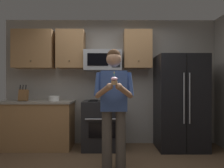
{
  "coord_description": "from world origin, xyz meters",
  "views": [
    {
      "loc": [
        0.01,
        -2.82,
        1.25
      ],
      "look_at": [
        0.03,
        0.3,
        1.25
      ],
      "focal_mm": 34.41,
      "sensor_mm": 36.0,
      "label": 1
    }
  ],
  "objects_px": {
    "refrigerator": "(180,102)",
    "cupcake": "(114,81)",
    "microwave": "(103,61)",
    "oven_range": "(103,124)",
    "bowl_large_white": "(54,98)",
    "person": "(114,102)",
    "knife_block": "(23,95)"
  },
  "relations": [
    {
      "from": "oven_range",
      "to": "cupcake",
      "type": "distance_m",
      "value": 1.64
    },
    {
      "from": "microwave",
      "to": "oven_range",
      "type": "bearing_deg",
      "value": -90.02
    },
    {
      "from": "refrigerator",
      "to": "bowl_large_white",
      "type": "height_order",
      "value": "refrigerator"
    },
    {
      "from": "knife_block",
      "to": "cupcake",
      "type": "bearing_deg",
      "value": -38.38
    },
    {
      "from": "microwave",
      "to": "refrigerator",
      "type": "xyz_separation_m",
      "value": [
        1.5,
        -0.16,
        -0.82
      ]
    },
    {
      "from": "refrigerator",
      "to": "cupcake",
      "type": "bearing_deg",
      "value": -133.55
    },
    {
      "from": "oven_range",
      "to": "person",
      "type": "bearing_deg",
      "value": -79.3
    },
    {
      "from": "person",
      "to": "cupcake",
      "type": "distance_m",
      "value": 0.44
    },
    {
      "from": "person",
      "to": "microwave",
      "type": "bearing_deg",
      "value": 99.65
    },
    {
      "from": "microwave",
      "to": "bowl_large_white",
      "type": "height_order",
      "value": "microwave"
    },
    {
      "from": "knife_block",
      "to": "person",
      "type": "distance_m",
      "value": 2.03
    },
    {
      "from": "oven_range",
      "to": "refrigerator",
      "type": "xyz_separation_m",
      "value": [
        1.5,
        -0.04,
        0.44
      ]
    },
    {
      "from": "bowl_large_white",
      "to": "person",
      "type": "xyz_separation_m",
      "value": [
        1.15,
        -1.09,
        0.02
      ]
    },
    {
      "from": "oven_range",
      "to": "bowl_large_white",
      "type": "bearing_deg",
      "value": 179.24
    },
    {
      "from": "oven_range",
      "to": "cupcake",
      "type": "relative_size",
      "value": 5.36
    },
    {
      "from": "oven_range",
      "to": "bowl_large_white",
      "type": "height_order",
      "value": "bowl_large_white"
    },
    {
      "from": "oven_range",
      "to": "cupcake",
      "type": "bearing_deg",
      "value": -81.77
    },
    {
      "from": "bowl_large_white",
      "to": "person",
      "type": "bearing_deg",
      "value": -43.28
    },
    {
      "from": "microwave",
      "to": "cupcake",
      "type": "bearing_deg",
      "value": -82.4
    },
    {
      "from": "oven_range",
      "to": "bowl_large_white",
      "type": "xyz_separation_m",
      "value": [
        -0.95,
        0.01,
        0.51
      ]
    },
    {
      "from": "knife_block",
      "to": "cupcake",
      "type": "xyz_separation_m",
      "value": [
        1.74,
        -1.37,
        0.26
      ]
    },
    {
      "from": "person",
      "to": "cupcake",
      "type": "relative_size",
      "value": 10.13
    },
    {
      "from": "oven_range",
      "to": "person",
      "type": "relative_size",
      "value": 0.53
    },
    {
      "from": "microwave",
      "to": "knife_block",
      "type": "height_order",
      "value": "microwave"
    },
    {
      "from": "microwave",
      "to": "refrigerator",
      "type": "relative_size",
      "value": 0.41
    },
    {
      "from": "oven_range",
      "to": "microwave",
      "type": "xyz_separation_m",
      "value": [
        0.0,
        0.12,
        1.26
      ]
    },
    {
      "from": "refrigerator",
      "to": "cupcake",
      "type": "relative_size",
      "value": 10.35
    },
    {
      "from": "cupcake",
      "to": "bowl_large_white",
      "type": "bearing_deg",
      "value": 129.19
    },
    {
      "from": "knife_block",
      "to": "bowl_large_white",
      "type": "distance_m",
      "value": 0.59
    },
    {
      "from": "oven_range",
      "to": "microwave",
      "type": "height_order",
      "value": "microwave"
    },
    {
      "from": "microwave",
      "to": "bowl_large_white",
      "type": "bearing_deg",
      "value": -173.6
    },
    {
      "from": "microwave",
      "to": "refrigerator",
      "type": "bearing_deg",
      "value": -6.03
    }
  ]
}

